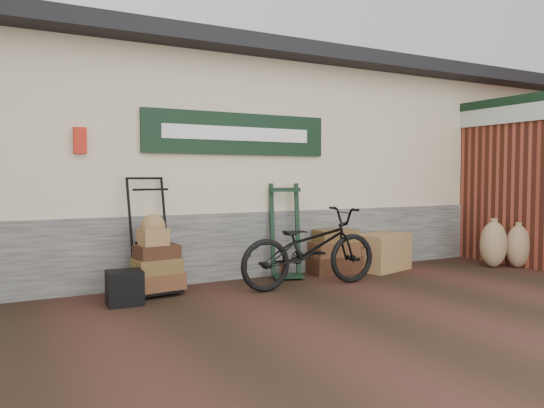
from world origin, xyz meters
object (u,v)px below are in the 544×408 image
Objects in this scene: porter_trolley at (151,234)px; bicycle at (310,243)px; suitcase_stack at (334,251)px; wicker_hamper at (381,252)px; green_barrow at (286,231)px; black_trunk at (125,288)px.

bicycle is (1.84, -0.62, -0.15)m from porter_trolley.
bicycle reaches higher than suitcase_stack.
porter_trolley is 0.74× the size of bicycle.
suitcase_stack is at bearing 170.47° from wicker_hamper.
wicker_hamper is (1.54, -0.17, -0.38)m from green_barrow.
porter_trolley reaches higher than green_barrow.
black_trunk is (-2.31, -0.53, -0.46)m from green_barrow.
porter_trolley is at bearing 73.05° from bicycle.
porter_trolley is at bearing -161.45° from green_barrow.
porter_trolley is 3.79× the size of black_trunk.
wicker_hamper is at bearing -9.53° from suitcase_stack.
porter_trolley is 2.68m from suitcase_stack.
bicycle is at bearing -26.33° from porter_trolley.
suitcase_stack is at bearing -49.87° from bicycle.
black_trunk is at bearing -150.83° from green_barrow.
porter_trolley is 1.89m from green_barrow.
green_barrow is 0.84m from suitcase_stack.
wicker_hamper is 1.70m from bicycle.
suitcase_stack reaches higher than black_trunk.
black_trunk is 0.20× the size of bicycle.
wicker_hamper is at bearing 9.83° from green_barrow.
suitcase_stack is (2.66, 0.03, -0.39)m from porter_trolley.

